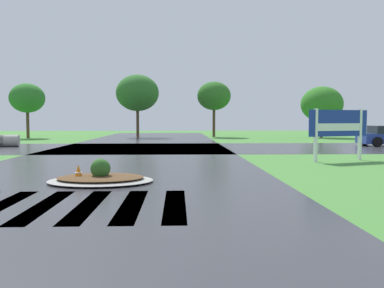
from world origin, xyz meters
name	(u,v)px	position (x,y,z in m)	size (l,w,h in m)	color
asphalt_roadway	(104,176)	(0.00, 10.00, 0.00)	(10.61, 80.00, 0.01)	#35353A
asphalt_cross_road	(140,148)	(0.00, 22.45, 0.00)	(90.00, 9.55, 0.01)	#35353A
crosswalk_stripes	(66,206)	(0.00, 5.75, 0.00)	(4.95, 3.35, 0.01)	white
estate_billboard	(339,126)	(9.16, 14.40, 1.51)	(2.87, 1.05, 2.23)	white
median_island	(101,178)	(0.13, 8.81, 0.13)	(2.96, 2.23, 0.68)	#9E9B93
traffic_cone	(78,174)	(-0.50, 8.85, 0.24)	(0.36, 0.36, 0.51)	orange
background_treeline	(166,98)	(1.21, 37.00, 3.83)	(40.02, 5.49, 6.15)	#4C3823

